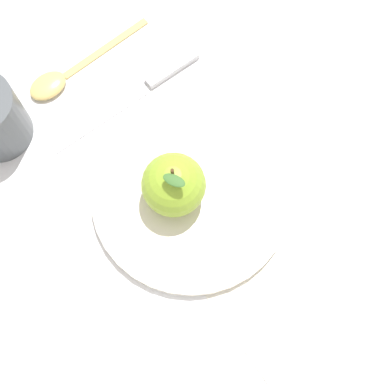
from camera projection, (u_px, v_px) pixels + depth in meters
name	position (u px, v px, depth m)	size (l,w,h in m)	color
ground_plane	(188.00, 182.00, 0.67)	(2.40, 2.40, 0.00)	silver
dinner_plate	(192.00, 195.00, 0.66)	(0.23, 0.23, 0.01)	silver
apple	(174.00, 185.00, 0.62)	(0.07, 0.07, 0.08)	#8CB22D
knife	(140.00, 90.00, 0.70)	(0.11, 0.20, 0.01)	silver
spoon	(61.00, 77.00, 0.70)	(0.10, 0.17, 0.01)	#D8B766
linen_napkin	(293.00, 306.00, 0.62)	(0.13, 0.14, 0.00)	silver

